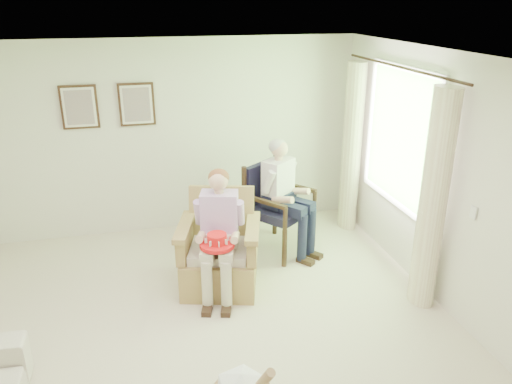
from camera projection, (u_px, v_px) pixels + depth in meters
floor at (210, 347)px, 4.68m from camera, size 5.50×5.50×0.00m
back_wall at (174, 138)px, 6.69m from camera, size 5.00×0.04×2.60m
right_wall at (464, 195)px, 4.77m from camera, size 0.04×5.50×2.60m
ceiling at (198, 63)px, 3.73m from camera, size 5.00×5.50×0.02m
window at (400, 135)px, 5.74m from camera, size 0.13×2.50×1.63m
curtain_left at (433, 202)px, 4.99m from camera, size 0.34×0.34×2.30m
curtain_right at (352, 148)px, 6.76m from camera, size 0.34×0.34×2.30m
framed_print_left at (79, 107)px, 6.22m from camera, size 0.45×0.05×0.55m
framed_print_right at (137, 104)px, 6.38m from camera, size 0.45×0.05×0.55m
wicker_armchair at (219, 257)px, 5.59m from camera, size 0.84×0.83×1.07m
wood_armchair at (278, 202)px, 6.38m from camera, size 0.73×0.68×1.12m
person_wicker at (220, 225)px, 5.29m from camera, size 0.40×0.63×1.37m
person_dark at (282, 189)px, 6.12m from camera, size 0.40×0.62×1.44m
red_hat at (217, 242)px, 5.13m from camera, size 0.36×0.36×0.14m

